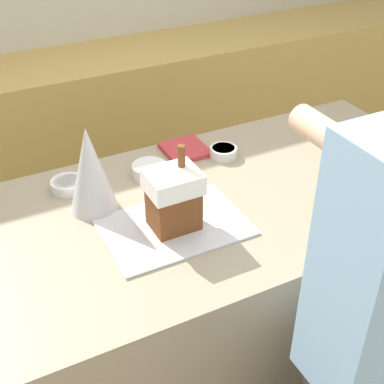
{
  "coord_description": "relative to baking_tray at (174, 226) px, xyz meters",
  "views": [
    {
      "loc": [
        -0.79,
        -1.34,
        2.0
      ],
      "look_at": [
        -0.11,
        0.0,
        0.99
      ],
      "focal_mm": 50.0,
      "sensor_mm": 36.0,
      "label": 1
    }
  ],
  "objects": [
    {
      "name": "ground_plane",
      "position": [
        0.21,
        0.08,
        -0.93
      ],
      "size": [
        12.0,
        12.0,
        0.0
      ],
      "primitive_type": "plane",
      "color": "#C6B28E"
    },
    {
      "name": "back_cabinet_block",
      "position": [
        0.21,
        1.74,
        -0.48
      ],
      "size": [
        6.0,
        0.6,
        0.89
      ],
      "color": "tan",
      "rests_on": "ground_plane"
    },
    {
      "name": "kitchen_island",
      "position": [
        0.21,
        0.08,
        -0.47
      ],
      "size": [
        1.9,
        0.92,
        0.93
      ],
      "color": "gray",
      "rests_on": "ground_plane"
    },
    {
      "name": "baking_tray",
      "position": [
        0.0,
        0.0,
        0.0
      ],
      "size": [
        0.46,
        0.32,
        0.01
      ],
      "color": "silver",
      "rests_on": "kitchen_island"
    },
    {
      "name": "gingerbread_house",
      "position": [
        0.0,
        0.0,
        0.11
      ],
      "size": [
        0.17,
        0.14,
        0.28
      ],
      "color": "brown",
      "rests_on": "baking_tray"
    },
    {
      "name": "decorative_tree",
      "position": [
        -0.2,
        0.22,
        0.15
      ],
      "size": [
        0.16,
        0.16,
        0.31
      ],
      "color": "silver",
      "rests_on": "kitchen_island"
    },
    {
      "name": "candy_bowl_beside_tree",
      "position": [
        0.37,
        0.33,
        0.02
      ],
      "size": [
        0.11,
        0.11,
        0.04
      ],
      "color": "silver",
      "rests_on": "kitchen_island"
    },
    {
      "name": "candy_bowl_front_corner",
      "position": [
        0.05,
        0.33,
        0.02
      ],
      "size": [
        0.13,
        0.13,
        0.05
      ],
      "color": "silver",
      "rests_on": "kitchen_island"
    },
    {
      "name": "candy_bowl_center_rear",
      "position": [
        -0.25,
        0.38,
        0.02
      ],
      "size": [
        0.12,
        0.12,
        0.04
      ],
      "color": "white",
      "rests_on": "kitchen_island"
    },
    {
      "name": "cookbook",
      "position": [
        0.25,
        0.43,
        0.01
      ],
      "size": [
        0.17,
        0.17,
        0.02
      ],
      "color": "#B23338",
      "rests_on": "kitchen_island"
    }
  ]
}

